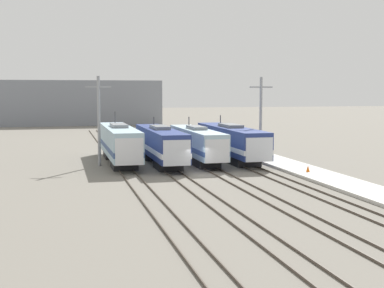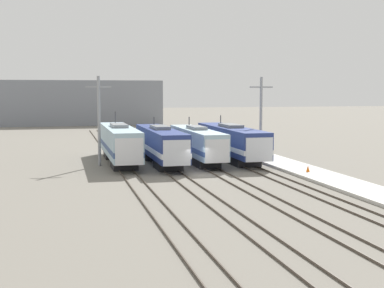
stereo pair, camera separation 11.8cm
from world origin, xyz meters
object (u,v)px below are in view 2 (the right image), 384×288
locomotive_center_left (161,145)px  catenary_tower_left (99,119)px  traffic_cone (308,169)px  locomotive_far_left (120,143)px  locomotive_center_right (198,144)px  locomotive_far_right (232,142)px  catenary_tower_right (261,117)px

locomotive_center_left → catenary_tower_left: 7.21m
catenary_tower_left → traffic_cone: catenary_tower_left is taller
locomotive_far_left → catenary_tower_left: bearing=-149.4°
locomotive_far_left → traffic_cone: locomotive_far_left is taller
locomotive_center_left → locomotive_center_right: 4.33m
catenary_tower_left → locomotive_center_left: bearing=-4.5°
locomotive_center_left → traffic_cone: bearing=-40.4°
locomotive_far_right → locomotive_far_left: bearing=177.8°
locomotive_far_left → catenary_tower_left: size_ratio=1.92×
locomotive_center_left → locomotive_center_right: locomotive_center_left is taller
locomotive_center_right → catenary_tower_right: size_ratio=1.74×
locomotive_far_right → traffic_cone: size_ratio=29.41×
catenary_tower_right → traffic_cone: catenary_tower_right is taller
locomotive_far_right → catenary_tower_left: catenary_tower_left is taller
locomotive_far_left → locomotive_far_right: 12.90m
locomotive_center_left → locomotive_far_right: size_ratio=0.95×
locomotive_far_left → catenary_tower_right: 16.36m
locomotive_far_right → catenary_tower_left: (-15.19, -0.86, 2.89)m
locomotive_center_left → locomotive_far_left: bearing=156.3°
catenary_tower_left → traffic_cone: 22.39m
traffic_cone → catenary_tower_left: bearing=149.8°
locomotive_far_right → catenary_tower_left: size_ratio=1.94×
locomotive_center_left → locomotive_far_right: locomotive_far_right is taller
locomotive_center_right → catenary_tower_right: bearing=0.1°
locomotive_far_left → traffic_cone: size_ratio=29.01×
locomotive_far_left → traffic_cone: (16.66, -12.41, -1.65)m
locomotive_far_right → locomotive_center_right: bearing=-168.5°
locomotive_center_right → catenary_tower_right: (7.47, 0.01, 2.94)m
locomotive_center_left → catenary_tower_left: (-6.60, 0.52, 2.87)m
catenary_tower_right → traffic_cone: size_ratio=15.14×
locomotive_center_right → traffic_cone: bearing=-53.8°
locomotive_far_right → catenary_tower_right: (3.18, -0.86, 2.89)m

